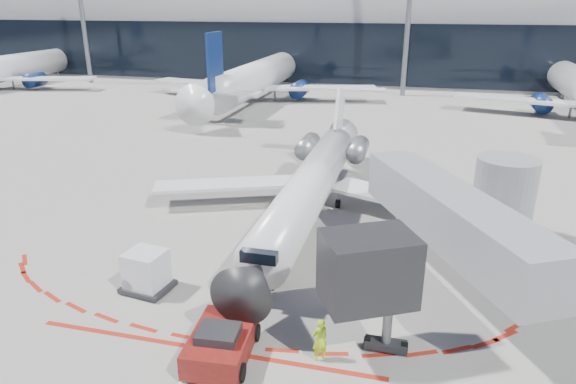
% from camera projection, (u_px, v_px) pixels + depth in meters
% --- Properties ---
extents(ground, '(260.00, 260.00, 0.00)m').
position_uv_depth(ground, '(281.00, 228.00, 30.10)').
color(ground, gray).
rests_on(ground, ground).
extents(apron_centerline, '(0.25, 40.00, 0.01)m').
position_uv_depth(apron_centerline, '(289.00, 215.00, 31.92)').
color(apron_centerline, silver).
rests_on(apron_centerline, ground).
extents(apron_stop_bar, '(14.00, 0.25, 0.01)m').
position_uv_depth(apron_stop_bar, '(204.00, 349.00, 19.65)').
color(apron_stop_bar, maroon).
rests_on(apron_stop_bar, ground).
extents(terminal_building, '(150.00, 24.15, 24.00)m').
position_uv_depth(terminal_building, '(380.00, 27.00, 86.16)').
color(terminal_building, gray).
rests_on(terminal_building, ground).
extents(jet_bridge, '(10.03, 15.20, 4.90)m').
position_uv_depth(jet_bridge, '(466.00, 217.00, 24.07)').
color(jet_bridge, gray).
rests_on(jet_bridge, ground).
extents(light_mast_west, '(0.70, 0.70, 25.00)m').
position_uv_depth(light_mast_west, '(81.00, 1.00, 79.68)').
color(light_mast_west, slate).
rests_on(light_mast_west, ground).
extents(light_mast_centre, '(0.70, 0.70, 25.00)m').
position_uv_depth(light_mast_centre, '(410.00, 1.00, 68.21)').
color(light_mast_centre, slate).
rests_on(light_mast_centre, ground).
extents(regional_jet, '(21.13, 26.06, 6.53)m').
position_uv_depth(regional_jet, '(314.00, 180.00, 31.56)').
color(regional_jet, silver).
rests_on(regional_jet, ground).
extents(pushback_tug, '(2.54, 5.48, 1.41)m').
position_uv_depth(pushback_tug, '(221.00, 342.00, 19.03)').
color(pushback_tug, '#52130B').
rests_on(pushback_tug, ground).
extents(ramp_worker, '(0.75, 0.72, 1.73)m').
position_uv_depth(ramp_worker, '(320.00, 340.00, 18.79)').
color(ramp_worker, '#BAF419').
rests_on(ramp_worker, ground).
extents(uld_container, '(2.30, 2.03, 1.95)m').
position_uv_depth(uld_container, '(147.00, 272.00, 23.32)').
color(uld_container, black).
rests_on(uld_container, ground).
extents(bg_airliner_1, '(36.90, 39.07, 11.94)m').
position_uv_depth(bg_airliner_1, '(259.00, 54.00, 68.21)').
color(bg_airliner_1, silver).
rests_on(bg_airliner_1, ground).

